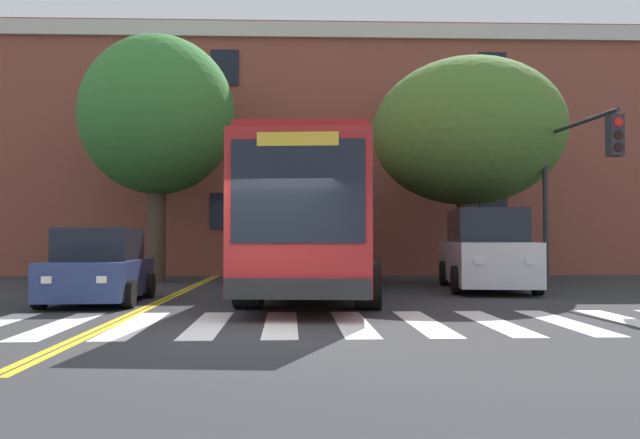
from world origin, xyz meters
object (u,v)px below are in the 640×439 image
city_bus (319,220)px  car_white_far_lane (486,252)px  street_tree_curbside_large (467,133)px  car_grey_behind_bus (307,248)px  street_tree_curbside_small (157,116)px  car_navy_near_lane (99,268)px  traffic_light_near_corner (574,169)px

city_bus → car_white_far_lane: 4.97m
city_bus → car_white_far_lane: size_ratio=2.28×
street_tree_curbside_large → city_bus: bearing=-145.1°
car_grey_behind_bus → street_tree_curbside_small: size_ratio=0.58×
car_white_far_lane → street_tree_curbside_small: (-10.07, 3.31, 4.46)m
city_bus → car_navy_near_lane: size_ratio=3.23×
car_white_far_lane → car_grey_behind_bus: size_ratio=1.12×
traffic_light_near_corner → street_tree_curbside_small: bearing=160.6°
traffic_light_near_corner → street_tree_curbside_small: size_ratio=0.59×
city_bus → street_tree_curbside_large: 6.72m
city_bus → traffic_light_near_corner: 7.06m
traffic_light_near_corner → street_tree_curbside_large: 4.28m
car_navy_near_lane → traffic_light_near_corner: 12.45m
car_white_far_lane → car_grey_behind_bus: 10.57m
city_bus → street_tree_curbside_small: street_tree_curbside_small is taller
car_white_far_lane → street_tree_curbside_large: bearing=86.7°
car_grey_behind_bus → street_tree_curbside_large: street_tree_curbside_large is taller
city_bus → street_tree_curbside_small: 7.69m
city_bus → car_grey_behind_bus: city_bus is taller
car_white_far_lane → traffic_light_near_corner: size_ratio=1.09×
car_grey_behind_bus → city_bus: bearing=-89.0°
street_tree_curbside_large → street_tree_curbside_small: (-10.22, 0.83, 0.64)m
city_bus → street_tree_curbside_large: bearing=34.9°
car_grey_behind_bus → car_white_far_lane: bearing=-61.9°
car_white_far_lane → traffic_light_near_corner: bearing=-24.9°
car_navy_near_lane → traffic_light_near_corner: size_ratio=0.77×
car_navy_near_lane → car_grey_behind_bus: (4.86, 12.60, 0.27)m
car_white_far_lane → street_tree_curbside_small: size_ratio=0.65×
car_grey_behind_bus → street_tree_curbside_large: size_ratio=0.55×
car_white_far_lane → street_tree_curbside_small: street_tree_curbside_small is taller
city_bus → car_white_far_lane: (4.80, 0.98, -0.86)m
car_white_far_lane → car_navy_near_lane: bearing=-161.5°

